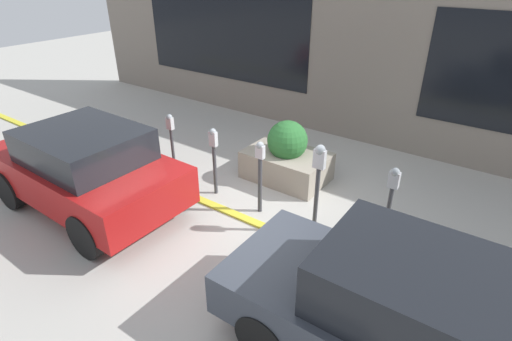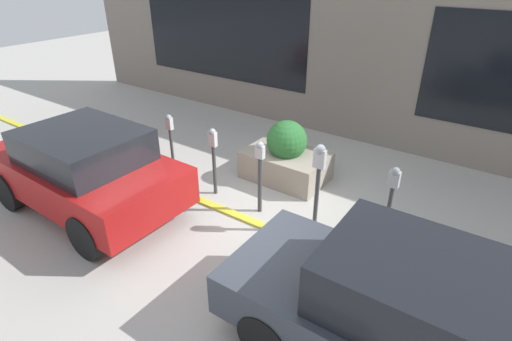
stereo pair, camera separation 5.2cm
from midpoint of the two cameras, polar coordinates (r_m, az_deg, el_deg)
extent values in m
plane|color=#ADAAA3|center=(7.20, -0.27, -7.01)|extent=(40.00, 40.00, 0.00)
cube|color=gold|center=(7.14, -0.65, -7.18)|extent=(19.00, 0.16, 0.04)
cube|color=slate|center=(10.12, 15.24, 14.50)|extent=(19.00, 0.15, 3.86)
cube|color=black|center=(12.16, -4.71, 18.41)|extent=(5.70, 0.02, 2.32)
cylinder|color=#38383D|center=(6.36, 18.29, -7.13)|extent=(0.06, 0.06, 1.24)
cube|color=#B7B7BC|center=(5.98, 19.34, -1.27)|extent=(0.15, 0.09, 0.25)
sphere|color=gray|center=(5.93, 19.53, -0.22)|extent=(0.13, 0.13, 0.13)
cylinder|color=#38383D|center=(6.66, 8.80, -4.30)|extent=(0.07, 0.07, 1.22)
cube|color=#B7B7BC|center=(6.28, 9.31, 1.64)|extent=(0.19, 0.09, 0.32)
sphere|color=gray|center=(6.21, 9.42, 2.95)|extent=(0.16, 0.16, 0.16)
cylinder|color=#38383D|center=(7.14, 0.78, -2.14)|extent=(0.08, 0.08, 1.09)
cube|color=#B7B7BC|center=(6.83, 0.82, 2.70)|extent=(0.16, 0.09, 0.24)
sphere|color=gray|center=(6.78, 0.82, 3.61)|extent=(0.13, 0.13, 0.13)
cylinder|color=#38383D|center=(7.76, -5.70, 0.06)|extent=(0.07, 0.07, 1.03)
cube|color=#B7B7BC|center=(7.47, -5.93, 4.52)|extent=(0.15, 0.09, 0.29)
sphere|color=gray|center=(7.42, -5.99, 5.53)|extent=(0.13, 0.13, 0.13)
cylinder|color=#38383D|center=(8.44, -11.56, 2.34)|extent=(0.06, 0.06, 1.11)
cube|color=#B7B7BC|center=(8.18, -12.02, 6.64)|extent=(0.14, 0.09, 0.25)
sphere|color=gray|center=(8.14, -12.10, 7.46)|extent=(0.12, 0.12, 0.12)
cube|color=gray|center=(8.39, 4.54, 0.72)|extent=(1.69, 1.13, 0.60)
sphere|color=#28662D|center=(8.14, 4.69, 4.27)|extent=(0.83, 0.83, 0.83)
cube|color=#383D47|center=(4.90, 20.22, -20.19)|extent=(4.10, 1.75, 0.56)
cube|color=black|center=(4.47, 23.57, -15.60)|extent=(2.14, 1.52, 0.65)
cylinder|color=black|center=(5.89, 10.20, -12.69)|extent=(0.66, 0.20, 0.66)
cylinder|color=black|center=(4.91, 1.33, -22.63)|extent=(0.66, 0.20, 0.66)
cube|color=maroon|center=(7.80, -22.99, -0.43)|extent=(3.85, 1.87, 0.66)
cube|color=black|center=(7.43, -23.21, 3.35)|extent=(2.01, 1.64, 0.55)
cylinder|color=black|center=(9.26, -22.36, 1.83)|extent=(0.75, 0.22, 0.75)
cylinder|color=black|center=(8.62, -31.54, -2.32)|extent=(0.75, 0.22, 0.75)
cylinder|color=black|center=(7.51, -12.22, -2.71)|extent=(0.75, 0.22, 0.75)
cylinder|color=black|center=(6.71, -22.82, -8.57)|extent=(0.75, 0.22, 0.75)
camera|label=1|loc=(0.03, 90.22, -0.12)|focal=28.00mm
camera|label=2|loc=(0.03, -89.78, 0.12)|focal=28.00mm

